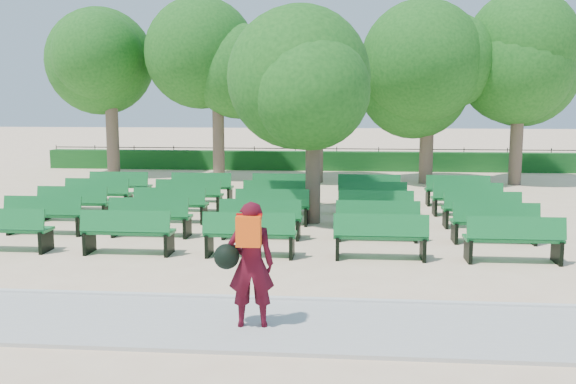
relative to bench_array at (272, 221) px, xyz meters
name	(u,v)px	position (x,y,z in m)	size (l,w,h in m)	color
ground	(291,228)	(0.55, -0.47, -0.10)	(120.00, 120.00, 0.00)	beige
paving	(248,324)	(0.55, -7.87, -0.07)	(30.00, 2.20, 0.06)	#B2B2AD
curb	(259,299)	(0.55, -6.72, -0.05)	(30.00, 0.12, 0.10)	silver
hedge	(316,161)	(0.55, 13.53, 0.35)	(26.00, 0.70, 0.90)	#14501B
fence	(316,169)	(0.55, 13.93, -0.10)	(26.00, 0.10, 1.02)	black
tree_line	(311,181)	(0.55, 9.53, -0.10)	(21.80, 6.80, 7.04)	#1D5D19
bench_array	(272,221)	(0.00, 0.00, 0.00)	(2.00, 0.71, 1.24)	#126B2D
tree_among	(314,77)	(1.10, 0.32, 3.83)	(4.06, 4.06, 5.78)	brown
person	(249,262)	(0.59, -8.01, 0.91)	(0.89, 0.56, 1.84)	#430915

